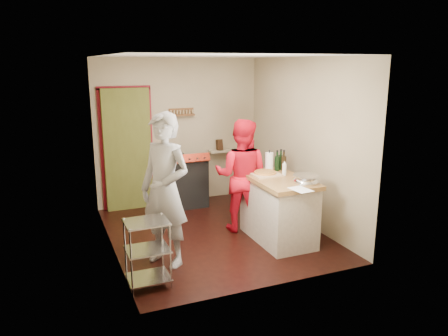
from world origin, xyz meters
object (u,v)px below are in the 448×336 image
Objects in this scene: person_stripe at (165,190)px; person_red at (241,176)px; stove at (188,181)px; wire_shelving at (148,250)px; island at (279,207)px.

person_stripe is 1.14× the size of person_red.
stove is at bearing 119.54° from person_stripe.
stove is at bearing -39.59° from person_red.
stove is 1.54m from person_red.
wire_shelving is (-1.33, -2.62, -0.01)m from stove.
stove is 0.52× the size of person_stripe.
person_stripe is (-0.97, -2.12, 0.52)m from stove.
person_red is (-0.33, 0.57, 0.37)m from island.
stove is 1.26× the size of wire_shelving.
person_stripe reaches higher than stove.
wire_shelving is at bearing -71.08° from person_stripe.
island is at bearing 58.08° from person_stripe.
person_stripe is at bearing 54.75° from wire_shelving.
person_red is at bearing 80.99° from person_stripe.
person_red reaches higher than stove.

